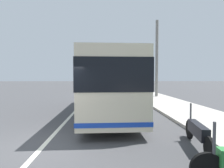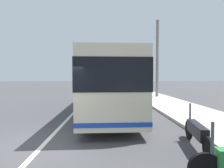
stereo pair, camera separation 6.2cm
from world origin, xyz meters
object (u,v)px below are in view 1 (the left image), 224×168
object	(u,v)px
coach_bus	(108,82)
car_side_street	(87,85)
utility_pole	(157,59)
car_ahead_same_lane	(85,85)
motorcycle_angled	(198,132)
car_oncoming	(107,83)

from	to	relation	value
coach_bus	car_side_street	distance (m)	28.43
coach_bus	utility_pole	bearing A→B (deg)	-34.90
car_ahead_same_lane	coach_bus	bearing A→B (deg)	11.61
car_side_street	utility_pole	xyz separation A→B (m)	(-19.96, -9.56, 3.50)
motorcycle_angled	car_ahead_same_lane	distance (m)	28.81
motorcycle_angled	utility_pole	size ratio (longest dim) A/B	0.28
car_ahead_same_lane	utility_pole	bearing A→B (deg)	34.68
motorcycle_angled	car_ahead_same_lane	xyz separation A→B (m)	(28.04, 6.62, 0.24)
car_oncoming	motorcycle_angled	bearing A→B (deg)	-172.89
coach_bus	utility_pole	xyz separation A→B (m)	(8.14, -5.39, 2.31)
coach_bus	car_side_street	bearing A→B (deg)	7.07
coach_bus	car_ahead_same_lane	world-z (taller)	coach_bus
coach_bus	utility_pole	size ratio (longest dim) A/B	1.22
car_oncoming	utility_pole	distance (m)	31.11
coach_bus	car_oncoming	bearing A→B (deg)	-1.77
coach_bus	motorcycle_angled	bearing A→B (deg)	-155.79
car_ahead_same_lane	utility_pole	distance (m)	17.51
motorcycle_angled	utility_pole	bearing A→B (deg)	-1.12
car_ahead_same_lane	motorcycle_angled	bearing A→B (deg)	14.88
car_side_street	utility_pole	distance (m)	22.41
utility_pole	motorcycle_angled	bearing A→B (deg)	168.60
car_ahead_same_lane	utility_pole	xyz separation A→B (m)	(-14.39, -9.37, 3.45)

